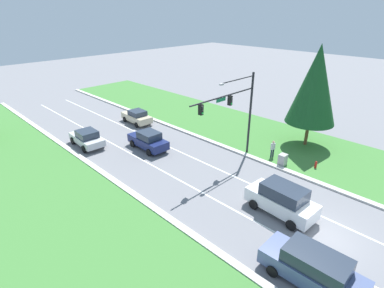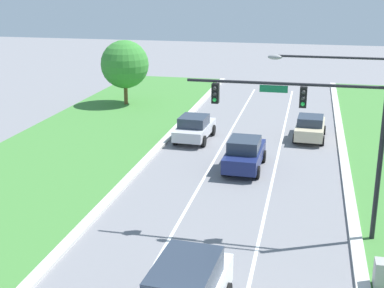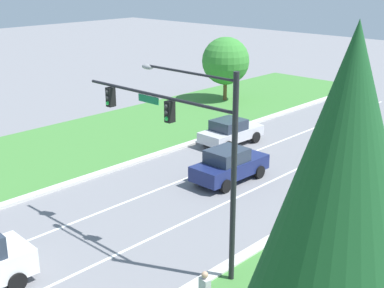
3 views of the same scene
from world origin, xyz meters
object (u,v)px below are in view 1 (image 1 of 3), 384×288
Objects in this scene: fire_hydrant at (316,165)px; conifer_near_right_tree at (315,85)px; pedestrian at (273,148)px; slate_blue_suv at (313,268)px; navy_sedan at (148,140)px; silver_sedan at (87,138)px; traffic_signal_mast at (236,106)px; utility_cabinet at (283,160)px; white_suv at (282,199)px; champagne_sedan at (137,117)px.

fire_hydrant is 0.07× the size of conifer_near_right_tree.
slate_blue_suv is at bearing 50.20° from pedestrian.
conifer_near_right_tree reaches higher than fire_hydrant.
pedestrian is at bearing 38.14° from slate_blue_suv.
pedestrian is at bearing -52.97° from navy_sedan.
silver_sedan is at bearing -42.22° from pedestrian.
fire_hydrant is (0.83, -3.78, -0.59)m from pedestrian.
traffic_signal_mast is 1.73× the size of navy_sedan.
silver_sedan is 18.94m from utility_cabinet.
silver_sedan is at bearing 104.92° from white_suv.
navy_sedan is 15.52m from fire_hydrant.
silver_sedan is at bearing 122.52° from fire_hydrant.
fire_hydrant is at bearing 113.45° from pedestrian.
pedestrian reaches higher than silver_sedan.
pedestrian is at bearing -50.90° from silver_sedan.
white_suv is at bearing -161.40° from conifer_near_right_tree.
slate_blue_suv is 18.34m from conifer_near_right_tree.
conifer_near_right_tree is at bearing -62.02° from champagne_sedan.
white_suv reaches higher than utility_cabinet.
champagne_sedan is 7.67m from silver_sedan.
utility_cabinet is (2.29, -3.73, -4.59)m from traffic_signal_mast.
fire_hydrant is at bearing -57.70° from traffic_signal_mast.
slate_blue_suv reaches higher than navy_sedan.
slate_blue_suv reaches higher than utility_cabinet.
silver_sedan is (-3.98, 19.36, -0.24)m from white_suv.
white_suv is 19.76m from silver_sedan.
pedestrian is at bearing -37.18° from traffic_signal_mast.
white_suv is 7.04m from utility_cabinet.
conifer_near_right_tree reaches higher than utility_cabinet.
slate_blue_suv is 1.12× the size of navy_sedan.
fire_hydrant is 7.64m from conifer_near_right_tree.
white_suv is at bearing -88.42° from navy_sedan.
white_suv is 0.48× the size of conifer_near_right_tree.
champagne_sedan is at bearing 115.47° from conifer_near_right_tree.
champagne_sedan is at bearing 84.12° from white_suv.
traffic_signal_mast is at bearing 64.69° from white_suv.
pedestrian is (3.42, -16.48, 0.13)m from champagne_sedan.
conifer_near_right_tree is (7.84, -3.15, 1.03)m from traffic_signal_mast.
utility_cabinet is at bearing 75.19° from pedestrian.
silver_sedan is (-7.42, -1.94, 0.05)m from champagne_sedan.
conifer_near_right_tree reaches higher than pedestrian.
utility_cabinet reaches higher than fire_hydrant.
utility_cabinet is (10.14, -15.99, -0.31)m from silver_sedan.
conifer_near_right_tree reaches higher than slate_blue_suv.
navy_sedan is 12.73m from utility_cabinet.
white_suv reaches higher than slate_blue_suv.
utility_cabinet is 1.54× the size of fire_hydrant.
slate_blue_suv is 12.54m from utility_cabinet.
pedestrian is (3.00, -2.27, -4.20)m from traffic_signal_mast.
slate_blue_suv is 0.51× the size of conifer_near_right_tree.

